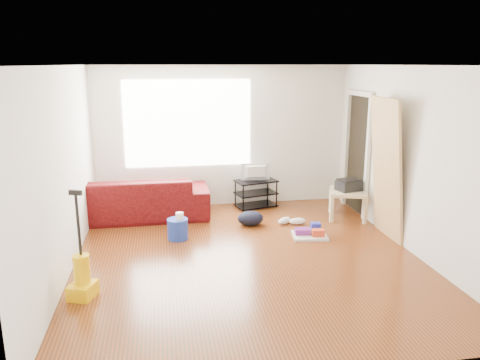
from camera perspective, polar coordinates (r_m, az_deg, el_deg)
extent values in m
cube|color=#422810|center=(6.34, 0.92, -9.42)|extent=(4.50, 5.00, 0.01)
cube|color=white|center=(5.82, 1.02, 13.81)|extent=(4.50, 5.00, 0.01)
cube|color=white|center=(8.38, -2.19, 5.29)|extent=(4.50, 0.01, 2.50)
cube|color=white|center=(3.62, 8.33, -6.67)|extent=(4.50, 0.01, 2.50)
cube|color=white|center=(5.97, -20.77, 0.81)|extent=(0.01, 5.00, 2.50)
cube|color=white|center=(6.73, 20.16, 2.28)|extent=(0.01, 5.00, 2.50)
cube|color=white|center=(8.27, -6.34, 6.84)|extent=(2.20, 0.01, 1.50)
cube|color=beige|center=(7.85, 15.30, 2.35)|extent=(0.06, 0.08, 2.00)
cube|color=beige|center=(8.66, 12.82, 3.55)|extent=(0.06, 0.08, 2.00)
cube|color=beige|center=(8.12, 14.44, 10.19)|extent=(0.06, 0.98, 0.08)
cube|color=black|center=(8.27, 14.22, 2.98)|extent=(0.01, 0.86, 1.98)
imported|color=#300207|center=(8.08, -12.53, -4.50)|extent=(2.43, 0.95, 0.71)
cube|color=black|center=(8.48, 1.94, -3.08)|extent=(0.79, 0.57, 0.03)
cube|color=black|center=(8.41, 1.95, -1.61)|extent=(0.79, 0.57, 0.03)
cube|color=black|center=(8.36, 1.96, -0.12)|extent=(0.79, 0.57, 0.03)
cylinder|color=black|center=(8.13, 0.39, -2.22)|extent=(0.02, 0.02, 0.49)
cylinder|color=black|center=(8.44, -0.58, -1.62)|extent=(0.02, 0.02, 0.49)
cylinder|color=black|center=(8.41, 4.48, -1.71)|extent=(0.02, 0.02, 0.49)
cylinder|color=black|center=(8.71, 3.40, -1.15)|extent=(0.02, 0.02, 0.49)
imported|color=black|center=(8.32, 1.97, 0.98)|extent=(0.53, 0.07, 0.30)
cube|color=beige|center=(7.95, 13.07, -1.42)|extent=(0.75, 0.75, 0.05)
cube|color=beige|center=(7.75, 11.11, -3.58)|extent=(0.05, 0.05, 0.43)
cube|color=beige|center=(8.26, 11.02, -2.47)|extent=(0.05, 0.05, 0.43)
cube|color=beige|center=(7.79, 15.05, -3.72)|extent=(0.05, 0.05, 0.43)
cube|color=beige|center=(8.30, 14.71, -2.61)|extent=(0.05, 0.05, 0.43)
cube|color=black|center=(7.92, 13.11, -0.68)|extent=(0.43, 0.37, 0.16)
cube|color=black|center=(7.90, 13.15, 0.00)|extent=(0.39, 0.33, 0.04)
cylinder|color=#1C39AD|center=(7.04, -7.56, -7.10)|extent=(0.34, 0.34, 0.31)
cylinder|color=white|center=(6.95, -7.33, -5.57)|extent=(0.11, 0.11, 0.10)
cube|color=silver|center=(7.11, 8.50, -6.73)|extent=(0.55, 0.46, 0.04)
cube|color=red|center=(7.05, 9.50, -6.36)|extent=(0.19, 0.14, 0.10)
cube|color=#6B2276|center=(7.11, 7.61, -6.20)|extent=(0.24, 0.19, 0.08)
cube|color=#212EB4|center=(7.21, 9.19, -5.71)|extent=(0.15, 0.14, 0.14)
ellipsoid|color=black|center=(7.54, 1.28, -5.51)|extent=(0.42, 0.34, 0.23)
ellipsoid|color=white|center=(7.61, 5.45, -4.96)|extent=(0.29, 0.24, 0.11)
ellipsoid|color=white|center=(7.61, 7.02, -5.01)|extent=(0.27, 0.12, 0.11)
cube|color=#F7BA03|center=(5.59, -18.61, -12.63)|extent=(0.34, 0.36, 0.16)
cylinder|color=#F7BA03|center=(5.53, -18.74, -10.20)|extent=(0.18, 0.18, 0.32)
cylinder|color=black|center=(5.38, -19.11, -5.22)|extent=(0.03, 0.03, 0.68)
cube|color=black|center=(5.27, -19.43, -1.46)|extent=(0.15, 0.08, 0.05)
cube|color=tan|center=(7.38, 16.86, -6.58)|extent=(0.26, 0.83, 2.06)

